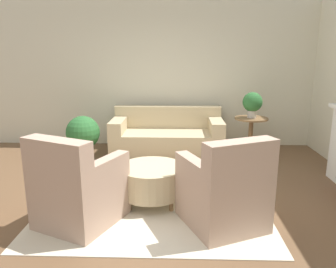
% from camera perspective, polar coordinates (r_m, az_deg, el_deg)
% --- Properties ---
extents(ground_plane, '(16.00, 16.00, 0.00)m').
position_cam_1_polar(ground_plane, '(4.14, -2.38, -11.97)').
color(ground_plane, brown).
extents(wall_back, '(9.52, 0.12, 2.80)m').
position_cam_1_polar(wall_back, '(6.56, -0.67, 10.27)').
color(wall_back, beige).
rests_on(wall_back, ground_plane).
extents(rug, '(2.66, 2.26, 0.01)m').
position_cam_1_polar(rug, '(4.13, -2.38, -11.90)').
color(rug, beige).
rests_on(rug, ground_plane).
extents(couch, '(2.04, 0.92, 0.82)m').
position_cam_1_polar(couch, '(6.13, -0.13, -0.38)').
color(couch, '#C6B289').
rests_on(couch, ground_plane).
extents(armchair_left, '(1.00, 1.04, 0.99)m').
position_cam_1_polar(armchair_left, '(3.65, -15.55, -9.46)').
color(armchair_left, tan).
rests_on(armchair_left, rug).
extents(armchair_right, '(1.00, 1.04, 0.99)m').
position_cam_1_polar(armchair_right, '(3.53, 9.88, -10.01)').
color(armchair_right, tan).
rests_on(armchair_right, rug).
extents(ottoman_table, '(0.82, 0.82, 0.46)m').
position_cam_1_polar(ottoman_table, '(4.06, -2.84, -7.92)').
color(ottoman_table, '#C6B289').
rests_on(ottoman_table, rug).
extents(side_table, '(0.59, 0.59, 0.69)m').
position_cam_1_polar(side_table, '(6.10, 14.23, 0.82)').
color(side_table, olive).
rests_on(side_table, ground_plane).
extents(potted_plant_on_side_table, '(0.35, 0.35, 0.46)m').
position_cam_1_polar(potted_plant_on_side_table, '(6.02, 14.49, 5.28)').
color(potted_plant_on_side_table, beige).
rests_on(potted_plant_on_side_table, side_table).
extents(potted_plant_floor, '(0.59, 0.59, 0.74)m').
position_cam_1_polar(potted_plant_floor, '(5.99, -14.58, 0.10)').
color(potted_plant_floor, beige).
rests_on(potted_plant_floor, ground_plane).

